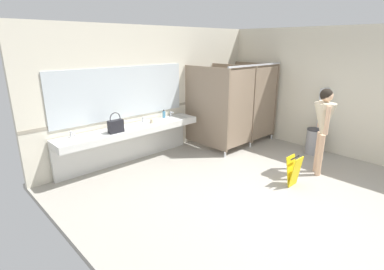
# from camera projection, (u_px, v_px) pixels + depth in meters

# --- Properties ---
(ground_plane) EXTENTS (6.16, 6.68, 0.10)m
(ground_plane) POSITION_uv_depth(u_px,v_px,m) (270.00, 195.00, 5.20)
(ground_plane) COLOR #9E998E
(wall_back) EXTENTS (6.16, 0.12, 2.87)m
(wall_back) POSITION_uv_depth(u_px,v_px,m) (160.00, 91.00, 6.91)
(wall_back) COLOR beige
(wall_back) RESTS_ON ground_plane
(wall_side_right) EXTENTS (0.12, 6.68, 2.87)m
(wall_side_right) POSITION_uv_depth(u_px,v_px,m) (346.00, 93.00, 6.60)
(wall_side_right) COLOR beige
(wall_side_right) RESTS_ON ground_plane
(wall_back_tile_band) EXTENTS (6.16, 0.01, 0.06)m
(wall_back_tile_band) POSITION_uv_depth(u_px,v_px,m) (162.00, 107.00, 6.98)
(wall_back_tile_band) COLOR #9E937F
(wall_back_tile_band) RESTS_ON wall_back
(vanity_counter) EXTENTS (3.20, 0.56, 0.95)m
(vanity_counter) POSITION_uv_depth(u_px,v_px,m) (130.00, 136.00, 6.29)
(vanity_counter) COLOR silver
(vanity_counter) RESTS_ON ground_plane
(mirror_panel) EXTENTS (3.10, 0.02, 1.06)m
(mirror_panel) POSITION_uv_depth(u_px,v_px,m) (122.00, 93.00, 6.17)
(mirror_panel) COLOR silver
(mirror_panel) RESTS_ON wall_back
(bathroom_stalls) EXTENTS (1.99, 1.41, 2.04)m
(bathroom_stalls) POSITION_uv_depth(u_px,v_px,m) (238.00, 103.00, 7.44)
(bathroom_stalls) COLOR #84705B
(bathroom_stalls) RESTS_ON ground_plane
(paper_towel_dispenser_upper) EXTENTS (0.34, 0.13, 0.39)m
(paper_towel_dispenser_upper) POSITION_uv_depth(u_px,v_px,m) (325.00, 96.00, 6.83)
(paper_towel_dispenser_upper) COLOR #B7BABF
(paper_towel_dispenser_upper) RESTS_ON wall_side_right
(paper_towel_dispenser_lower) EXTENTS (0.35, 0.13, 0.40)m
(paper_towel_dispenser_lower) POSITION_uv_depth(u_px,v_px,m) (322.00, 124.00, 7.00)
(paper_towel_dispenser_lower) COLOR #B7BABF
(paper_towel_dispenser_lower) RESTS_ON wall_side_right
(trash_bin) EXTENTS (0.35, 0.35, 0.61)m
(trash_bin) POSITION_uv_depth(u_px,v_px,m) (313.00, 141.00, 6.94)
(trash_bin) COLOR #99999E
(trash_bin) RESTS_ON ground_plane
(person_standing) EXTENTS (0.56, 0.56, 1.70)m
(person_standing) POSITION_uv_depth(u_px,v_px,m) (323.00, 121.00, 5.64)
(person_standing) COLOR #DBAD89
(person_standing) RESTS_ON ground_plane
(handbag) EXTENTS (0.30, 0.12, 0.40)m
(handbag) POSITION_uv_depth(u_px,v_px,m) (116.00, 126.00, 5.74)
(handbag) COLOR black
(handbag) RESTS_ON vanity_counter
(soap_dispenser) EXTENTS (0.07, 0.07, 0.19)m
(soap_dispenser) POSITION_uv_depth(u_px,v_px,m) (164.00, 114.00, 6.90)
(soap_dispenser) COLOR teal
(soap_dispenser) RESTS_ON vanity_counter
(paper_cup) EXTENTS (0.07, 0.07, 0.10)m
(paper_cup) POSITION_uv_depth(u_px,v_px,m) (152.00, 121.00, 6.44)
(paper_cup) COLOR beige
(paper_cup) RESTS_ON vanity_counter
(wet_floor_sign) EXTENTS (0.28, 0.19, 0.57)m
(wet_floor_sign) POSITION_uv_depth(u_px,v_px,m) (294.00, 171.00, 5.36)
(wet_floor_sign) COLOR yellow
(wet_floor_sign) RESTS_ON ground_plane
(floor_drain_cover) EXTENTS (0.14, 0.14, 0.01)m
(floor_drain_cover) POSITION_uv_depth(u_px,v_px,m) (287.00, 168.00, 6.21)
(floor_drain_cover) COLOR #B7BABF
(floor_drain_cover) RESTS_ON ground_plane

